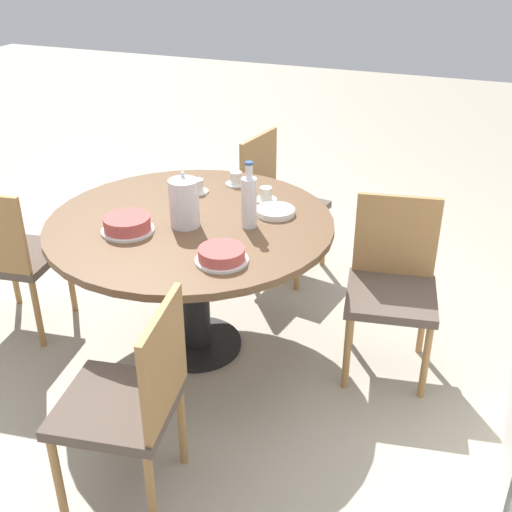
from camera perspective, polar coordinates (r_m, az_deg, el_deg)
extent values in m
plane|color=#B2A893|center=(3.45, -5.29, -7.94)|extent=(14.00, 14.00, 0.00)
cylinder|color=black|center=(3.44, -5.30, -7.73)|extent=(0.47, 0.47, 0.03)
cylinder|color=black|center=(3.25, -5.56, -2.74)|extent=(0.15, 0.15, 0.67)
cylinder|color=brown|center=(3.09, -5.86, 2.88)|extent=(1.38, 1.38, 0.04)
cylinder|color=#A87A47|center=(2.81, -13.81, -13.34)|extent=(0.03, 0.03, 0.40)
cylinder|color=#A87A47|center=(2.59, -17.20, -18.35)|extent=(0.03, 0.03, 0.40)
cylinder|color=#A87A47|center=(2.70, -6.61, -14.67)|extent=(0.03, 0.03, 0.40)
cylinder|color=#A87A47|center=(2.46, -9.30, -20.17)|extent=(0.03, 0.03, 0.40)
cube|color=brown|center=(2.48, -12.25, -12.86)|extent=(0.48, 0.48, 0.04)
cube|color=#A87A47|center=(2.27, -8.21, -9.34)|extent=(0.40, 0.09, 0.41)
cylinder|color=#A87A47|center=(3.08, 8.10, -8.50)|extent=(0.03, 0.03, 0.40)
cylinder|color=#A87A47|center=(3.10, 14.83, -9.08)|extent=(0.03, 0.03, 0.40)
cylinder|color=#A87A47|center=(3.38, 8.54, -4.92)|extent=(0.03, 0.03, 0.40)
cylinder|color=#A87A47|center=(3.39, 14.63, -5.46)|extent=(0.03, 0.03, 0.40)
cube|color=brown|center=(3.11, 11.92, -3.55)|extent=(0.48, 0.48, 0.04)
cube|color=#A87A47|center=(3.18, 12.36, 1.80)|extent=(0.09, 0.40, 0.41)
cylinder|color=#A87A47|center=(3.84, 3.70, -0.33)|extent=(0.03, 0.03, 0.40)
cylinder|color=#A87A47|center=(4.13, 6.01, 1.71)|extent=(0.03, 0.03, 0.40)
cylinder|color=#A87A47|center=(4.00, -0.88, 0.93)|extent=(0.03, 0.03, 0.40)
cylinder|color=#A87A47|center=(4.27, 1.66, 2.82)|extent=(0.03, 0.03, 0.40)
cube|color=brown|center=(3.96, 2.69, 4.20)|extent=(0.49, 0.49, 0.04)
cube|color=#A87A47|center=(3.96, 0.24, 7.83)|extent=(0.40, 0.09, 0.41)
cylinder|color=#A87A47|center=(3.77, -16.15, -2.02)|extent=(0.03, 0.03, 0.40)
cylinder|color=#A87A47|center=(3.95, -20.75, -1.38)|extent=(0.03, 0.03, 0.40)
cylinder|color=#A87A47|center=(3.51, -18.83, -4.87)|extent=(0.03, 0.03, 0.40)
cube|color=brown|center=(3.63, -20.41, 0.00)|extent=(0.47, 0.47, 0.04)
cylinder|color=silver|center=(2.98, -6.40, 4.69)|extent=(0.14, 0.14, 0.23)
cone|color=silver|center=(2.94, -6.53, 6.90)|extent=(0.13, 0.13, 0.02)
sphere|color=silver|center=(2.93, -6.55, 7.27)|extent=(0.02, 0.02, 0.02)
cylinder|color=silver|center=(2.96, -0.62, 4.75)|extent=(0.07, 0.07, 0.24)
cylinder|color=silver|center=(2.90, -0.63, 7.52)|extent=(0.03, 0.03, 0.07)
cylinder|color=#2D5184|center=(2.88, -0.64, 8.25)|extent=(0.04, 0.04, 0.01)
cylinder|color=white|center=(3.01, -11.33, 2.26)|extent=(0.24, 0.24, 0.01)
cylinder|color=#C65651|center=(2.99, -11.39, 2.89)|extent=(0.21, 0.21, 0.06)
cylinder|color=white|center=(2.70, -3.07, -0.37)|extent=(0.23, 0.23, 0.01)
cylinder|color=#C65651|center=(2.68, -3.08, 0.21)|extent=(0.20, 0.20, 0.05)
cylinder|color=silver|center=(3.28, 0.88, 5.03)|extent=(0.12, 0.12, 0.01)
cylinder|color=silver|center=(3.27, 0.88, 5.60)|extent=(0.06, 0.06, 0.06)
cylinder|color=silver|center=(3.49, -1.78, 6.43)|extent=(0.12, 0.12, 0.01)
cylinder|color=silver|center=(3.47, -1.79, 6.97)|extent=(0.06, 0.06, 0.06)
cylinder|color=silver|center=(3.40, -5.21, 5.74)|extent=(0.12, 0.12, 0.01)
cylinder|color=silver|center=(3.39, -5.23, 6.29)|extent=(0.06, 0.06, 0.06)
cylinder|color=white|center=(3.13, 1.74, 3.81)|extent=(0.19, 0.19, 0.01)
cylinder|color=white|center=(3.12, 1.74, 3.98)|extent=(0.19, 0.19, 0.01)
cylinder|color=white|center=(3.12, 1.74, 4.15)|extent=(0.19, 0.19, 0.01)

